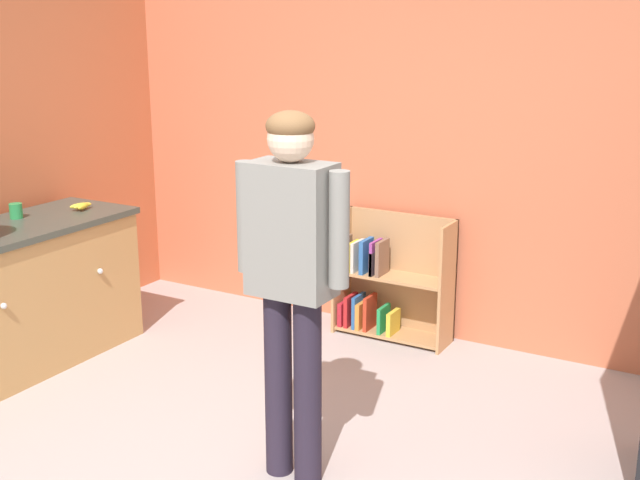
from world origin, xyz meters
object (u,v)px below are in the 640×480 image
(banana_bunch, at_px, (82,206))
(standing_person, at_px, (292,265))
(green_cup, at_px, (16,211))
(bookshelf, at_px, (387,283))

(banana_bunch, bearing_deg, standing_person, -20.63)
(standing_person, relative_size, green_cup, 18.33)
(standing_person, relative_size, banana_bunch, 11.17)
(bookshelf, bearing_deg, banana_bunch, -148.13)
(bookshelf, xyz_separation_m, green_cup, (-1.90, -1.44, 0.58))
(bookshelf, bearing_deg, standing_person, -78.03)
(bookshelf, height_order, green_cup, green_cup)
(banana_bunch, relative_size, green_cup, 1.64)
(standing_person, distance_m, green_cup, 2.34)
(standing_person, xyz_separation_m, banana_bunch, (-2.11, 0.79, -0.12))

